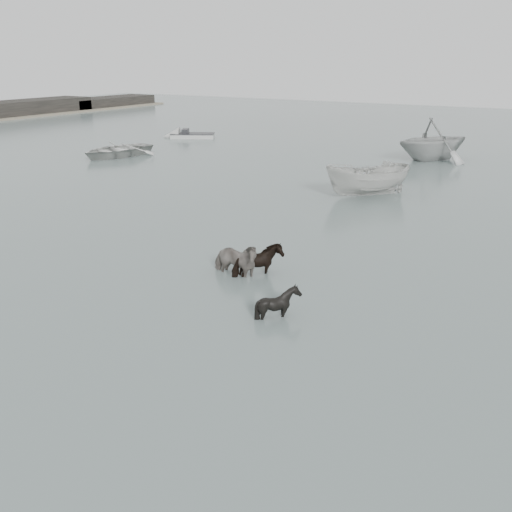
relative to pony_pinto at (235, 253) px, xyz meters
name	(u,v)px	position (x,y,z in m)	size (l,w,h in m)	color
ground	(250,302)	(1.48, -1.51, -0.75)	(140.00, 140.00, 0.00)	#4C5A57
pony_pinto	(235,253)	(0.00, 0.00, 0.00)	(0.81, 1.78, 1.50)	black
pony_dark	(258,256)	(0.64, 0.35, -0.08)	(1.33, 1.14, 1.34)	black
pony_black	(278,296)	(2.58, -1.91, -0.18)	(0.92, 1.03, 1.14)	black
rowboat_lead	(117,148)	(-19.22, 14.78, -0.21)	(3.74, 5.23, 1.08)	beige
rowboat_trail	(434,138)	(-0.27, 24.49, 0.69)	(4.72, 5.46, 2.88)	#AAACAA
boat_small	(368,178)	(-0.32, 12.49, 0.13)	(1.70, 4.53, 1.75)	#B3B4AF
skiff_outer	(193,133)	(-20.32, 24.86, -0.38)	(4.97, 1.60, 0.75)	#B1B1AC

